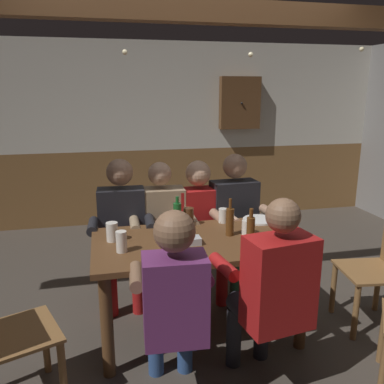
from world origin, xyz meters
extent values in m
plane|color=#423A33|center=(0.00, 0.00, 0.00)|extent=(7.77, 7.77, 0.00)
cube|color=beige|center=(0.00, 2.90, 1.71)|extent=(6.48, 0.12, 1.41)
cube|color=brown|center=(0.00, 2.90, 0.50)|extent=(6.48, 0.12, 1.00)
cube|color=brown|center=(0.00, 0.39, 2.33)|extent=(5.83, 0.14, 0.16)
cube|color=brown|center=(0.00, 0.07, 0.73)|extent=(1.50, 0.83, 0.04)
cylinder|color=brown|center=(-0.67, -0.27, 0.36)|extent=(0.08, 0.08, 0.71)
cylinder|color=brown|center=(0.67, -0.27, 0.36)|extent=(0.08, 0.08, 0.71)
cylinder|color=brown|center=(-0.67, 0.40, 0.36)|extent=(0.08, 0.08, 0.71)
cylinder|color=brown|center=(0.67, 0.40, 0.36)|extent=(0.08, 0.08, 0.71)
cube|color=black|center=(-0.51, 0.78, 0.72)|extent=(0.40, 0.23, 0.53)
sphere|color=#9E755B|center=(-0.51, 0.78, 1.13)|extent=(0.22, 0.22, 0.22)
cylinder|color=#AD1919|center=(-0.40, 0.64, 0.48)|extent=(0.15, 0.38, 0.13)
cylinder|color=#AD1919|center=(-0.62, 0.65, 0.48)|extent=(0.15, 0.38, 0.13)
cylinder|color=#AD1919|center=(-0.41, 0.45, 0.21)|extent=(0.10, 0.10, 0.42)
cylinder|color=#AD1919|center=(-0.63, 0.46, 0.21)|extent=(0.10, 0.10, 0.42)
cylinder|color=black|center=(-0.29, 0.53, 0.75)|extent=(0.09, 0.28, 0.08)
cylinder|color=black|center=(-0.75, 0.55, 0.75)|extent=(0.09, 0.28, 0.08)
cube|color=#997F60|center=(-0.17, 0.78, 0.71)|extent=(0.42, 0.24, 0.51)
sphere|color=tan|center=(-0.17, 0.78, 1.10)|extent=(0.20, 0.20, 0.20)
cylinder|color=#AD1919|center=(-0.06, 0.65, 0.48)|extent=(0.14, 0.39, 0.13)
cylinder|color=#AD1919|center=(-0.29, 0.65, 0.48)|extent=(0.14, 0.39, 0.13)
cylinder|color=#AD1919|center=(-0.07, 0.45, 0.21)|extent=(0.10, 0.10, 0.42)
cylinder|color=#AD1919|center=(-0.29, 0.46, 0.21)|extent=(0.10, 0.10, 0.42)
cylinder|color=#997F60|center=(0.06, 0.52, 0.74)|extent=(0.09, 0.28, 0.08)
cylinder|color=#997F60|center=(-0.42, 0.54, 0.74)|extent=(0.09, 0.28, 0.08)
cube|color=#AD1919|center=(0.17, 0.78, 0.70)|extent=(0.39, 0.25, 0.49)
sphere|color=tan|center=(0.17, 0.78, 1.09)|extent=(0.22, 0.22, 0.22)
cylinder|color=#AD1919|center=(0.28, 0.64, 0.48)|extent=(0.16, 0.43, 0.13)
cylinder|color=#AD1919|center=(0.08, 0.62, 0.48)|extent=(0.16, 0.43, 0.13)
cylinder|color=#AD1919|center=(0.30, 0.43, 0.21)|extent=(0.10, 0.10, 0.42)
cylinder|color=#AD1919|center=(0.09, 0.41, 0.21)|extent=(0.10, 0.10, 0.42)
cylinder|color=tan|center=(0.40, 0.55, 0.73)|extent=(0.10, 0.29, 0.08)
cylinder|color=tan|center=(-0.03, 0.52, 0.73)|extent=(0.10, 0.29, 0.08)
cube|color=black|center=(0.51, 0.78, 0.73)|extent=(0.43, 0.25, 0.54)
sphere|color=#9E755B|center=(0.51, 0.78, 1.14)|extent=(0.22, 0.22, 0.22)
cylinder|color=#33724C|center=(0.63, 0.64, 0.48)|extent=(0.16, 0.42, 0.13)
cylinder|color=#33724C|center=(0.40, 0.63, 0.48)|extent=(0.16, 0.42, 0.13)
cylinder|color=#33724C|center=(0.65, 0.44, 0.21)|extent=(0.10, 0.10, 0.42)
cylinder|color=#33724C|center=(0.42, 0.42, 0.21)|extent=(0.10, 0.10, 0.42)
cylinder|color=#9E755B|center=(0.76, 0.55, 0.76)|extent=(0.10, 0.28, 0.08)
cylinder|color=#9E755B|center=(0.29, 0.52, 0.76)|extent=(0.10, 0.28, 0.08)
cube|color=#6B2D66|center=(-0.30, -0.65, 0.71)|extent=(0.36, 0.25, 0.49)
sphere|color=brown|center=(-0.30, -0.65, 1.09)|extent=(0.22, 0.22, 0.22)
cylinder|color=#2D4C84|center=(-0.39, -0.51, 0.48)|extent=(0.15, 0.39, 0.13)
cylinder|color=#2D4C84|center=(-0.20, -0.52, 0.48)|extent=(0.15, 0.39, 0.13)
cylinder|color=#2D4C84|center=(-0.37, -0.32, 0.21)|extent=(0.10, 0.10, 0.42)
cylinder|color=#2D4C84|center=(-0.18, -0.33, 0.21)|extent=(0.10, 0.10, 0.42)
cylinder|color=brown|center=(-0.49, -0.38, 0.73)|extent=(0.10, 0.28, 0.08)
cylinder|color=#6B2D66|center=(-0.08, -0.41, 0.73)|extent=(0.10, 0.28, 0.08)
cube|color=#AD1919|center=(0.30, -0.65, 0.73)|extent=(0.42, 0.29, 0.55)
sphere|color=brown|center=(0.30, -0.65, 1.14)|extent=(0.19, 0.19, 0.19)
cylinder|color=black|center=(0.17, -0.53, 0.48)|extent=(0.19, 0.40, 0.13)
cylinder|color=black|center=(0.38, -0.50, 0.48)|extent=(0.19, 0.40, 0.13)
cylinder|color=black|center=(0.14, -0.34, 0.21)|extent=(0.10, 0.10, 0.42)
cylinder|color=black|center=(0.35, -0.31, 0.21)|extent=(0.10, 0.10, 0.42)
cylinder|color=#AD1919|center=(0.04, -0.43, 0.76)|extent=(0.12, 0.29, 0.08)
cylinder|color=#AD1919|center=(0.48, -0.36, 0.76)|extent=(0.12, 0.29, 0.08)
cube|color=brown|center=(-1.17, -0.39, 0.45)|extent=(0.57, 0.57, 0.02)
cylinder|color=brown|center=(-1.07, -0.14, 0.22)|extent=(0.04, 0.04, 0.44)
cylinder|color=brown|center=(-0.93, -0.49, 0.22)|extent=(0.04, 0.04, 0.44)
cube|color=brown|center=(1.32, -0.11, 0.45)|extent=(0.49, 0.49, 0.02)
cylinder|color=brown|center=(1.10, -0.27, 0.22)|extent=(0.04, 0.04, 0.44)
cylinder|color=brown|center=(1.16, 0.11, 0.22)|extent=(0.04, 0.04, 0.44)
cylinder|color=brown|center=(1.53, 0.06, 0.22)|extent=(0.04, 0.04, 0.44)
cylinder|color=brown|center=(0.90, -0.84, 0.22)|extent=(0.04, 0.04, 0.44)
cylinder|color=brown|center=(1.13, -0.54, 0.22)|extent=(0.04, 0.04, 0.44)
cylinder|color=#F9E08C|center=(0.60, -0.10, 0.79)|extent=(0.04, 0.04, 0.08)
cube|color=#B2B7BC|center=(-0.07, 0.00, 0.78)|extent=(0.14, 0.10, 0.05)
cylinder|color=white|center=(0.59, 0.38, 0.76)|extent=(0.26, 0.26, 0.01)
cylinder|color=#195923|center=(-0.09, 0.37, 0.85)|extent=(0.06, 0.06, 0.19)
cylinder|color=#195923|center=(-0.09, 0.37, 0.97)|extent=(0.03, 0.03, 0.05)
cylinder|color=#593314|center=(0.25, 0.11, 0.85)|extent=(0.06, 0.06, 0.20)
cylinder|color=#593314|center=(0.25, 0.11, 0.99)|extent=(0.02, 0.02, 0.08)
cylinder|color=#593314|center=(0.35, -0.06, 0.84)|extent=(0.06, 0.06, 0.18)
cylinder|color=#593314|center=(0.35, -0.06, 0.97)|extent=(0.03, 0.03, 0.06)
cylinder|color=white|center=(-0.55, -0.03, 0.82)|extent=(0.07, 0.07, 0.14)
cylinder|color=#4C2D19|center=(-0.20, -0.10, 0.80)|extent=(0.06, 0.06, 0.10)
cylinder|color=gold|center=(0.64, 0.00, 0.80)|extent=(0.08, 0.08, 0.10)
cylinder|color=white|center=(0.29, 0.40, 0.81)|extent=(0.07, 0.07, 0.12)
cylinder|color=white|center=(-0.60, 0.18, 0.82)|extent=(0.08, 0.08, 0.14)
cylinder|color=#4C2D19|center=(0.00, 0.40, 0.82)|extent=(0.08, 0.08, 0.14)
cylinder|color=white|center=(0.38, 0.10, 0.81)|extent=(0.08, 0.08, 0.11)
cube|color=brown|center=(1.24, 2.77, 1.62)|extent=(0.56, 0.12, 0.70)
sphere|color=black|center=(1.24, 2.69, 1.62)|extent=(0.03, 0.03, 0.03)
sphere|color=#F9EAB2|center=(-0.45, 0.34, 2.05)|extent=(0.04, 0.04, 0.04)
sphere|color=#F9EAB2|center=(0.45, 0.34, 2.05)|extent=(0.04, 0.04, 0.04)
sphere|color=#F9EAB2|center=(1.36, 0.34, 2.10)|extent=(0.04, 0.04, 0.04)
camera|label=1|loc=(-0.64, -2.57, 1.80)|focal=37.60mm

